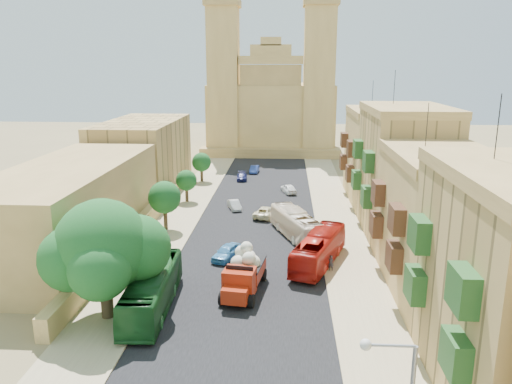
# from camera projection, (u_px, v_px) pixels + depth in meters

# --- Properties ---
(ground) EXTENTS (260.00, 260.00, 0.00)m
(ground) POSITION_uv_depth(u_px,v_px,m) (231.00, 351.00, 32.13)
(ground) COLOR olive
(road_surface) EXTENTS (14.00, 140.00, 0.01)m
(road_surface) POSITION_uv_depth(u_px,v_px,m) (258.00, 216.00, 61.14)
(road_surface) COLOR black
(road_surface) RESTS_ON ground
(sidewalk_east) EXTENTS (5.00, 140.00, 0.01)m
(sidewalk_east) POSITION_uv_depth(u_px,v_px,m) (336.00, 217.00, 60.56)
(sidewalk_east) COLOR tan
(sidewalk_east) RESTS_ON ground
(sidewalk_west) EXTENTS (5.00, 140.00, 0.01)m
(sidewalk_west) POSITION_uv_depth(u_px,v_px,m) (182.00, 214.00, 61.72)
(sidewalk_west) COLOR tan
(sidewalk_west) RESTS_ON ground
(kerb_east) EXTENTS (0.25, 140.00, 0.12)m
(kerb_east) POSITION_uv_depth(u_px,v_px,m) (315.00, 216.00, 60.70)
(kerb_east) COLOR tan
(kerb_east) RESTS_ON ground
(kerb_west) EXTENTS (0.25, 140.00, 0.12)m
(kerb_west) POSITION_uv_depth(u_px,v_px,m) (202.00, 214.00, 61.56)
(kerb_west) COLOR tan
(kerb_west) RESTS_ON ground
(townhouse_b) EXTENTS (9.00, 14.00, 14.90)m
(townhouse_b) POSITION_uv_depth(u_px,v_px,m) (440.00, 221.00, 40.40)
(townhouse_b) COLOR tan
(townhouse_b) RESTS_ON ground
(townhouse_c) EXTENTS (9.00, 14.00, 17.40)m
(townhouse_c) POSITION_uv_depth(u_px,v_px,m) (403.00, 170.00, 53.63)
(townhouse_c) COLOR tan
(townhouse_c) RESTS_ON ground
(townhouse_d) EXTENTS (9.00, 14.00, 15.90)m
(townhouse_d) POSITION_uv_depth(u_px,v_px,m) (380.00, 155.00, 67.36)
(townhouse_d) COLOR tan
(townhouse_d) RESTS_ON ground
(west_wall) EXTENTS (1.00, 40.00, 1.80)m
(west_wall) POSITION_uv_depth(u_px,v_px,m) (133.00, 233.00, 52.01)
(west_wall) COLOR tan
(west_wall) RESTS_ON ground
(west_building_low) EXTENTS (10.00, 28.00, 8.40)m
(west_building_low) POSITION_uv_depth(u_px,v_px,m) (71.00, 207.00, 49.60)
(west_building_low) COLOR #A07E45
(west_building_low) RESTS_ON ground
(west_building_mid) EXTENTS (10.00, 22.00, 10.00)m
(west_building_mid) POSITION_uv_depth(u_px,v_px,m) (144.00, 154.00, 74.55)
(west_building_mid) COLOR tan
(west_building_mid) RESTS_ON ground
(church) EXTENTS (28.00, 22.50, 36.30)m
(church) POSITION_uv_depth(u_px,v_px,m) (272.00, 106.00, 105.82)
(church) COLOR tan
(church) RESTS_ON ground
(ficus_tree) EXTENTS (8.88, 8.17, 8.88)m
(ficus_tree) POSITION_uv_depth(u_px,v_px,m) (104.00, 249.00, 35.28)
(ficus_tree) COLOR #3D2F1E
(ficus_tree) RESTS_ON ground
(street_tree_a) EXTENTS (3.13, 3.13, 4.81)m
(street_tree_a) POSITION_uv_depth(u_px,v_px,m) (132.00, 238.00, 43.55)
(street_tree_a) COLOR #3D2F1E
(street_tree_a) RESTS_ON ground
(street_tree_b) EXTENTS (3.61, 3.61, 5.56)m
(street_tree_b) POSITION_uv_depth(u_px,v_px,m) (165.00, 197.00, 55.03)
(street_tree_b) COLOR #3D2F1E
(street_tree_b) RESTS_ON ground
(street_tree_c) EXTENTS (2.81, 2.81, 4.32)m
(street_tree_c) POSITION_uv_depth(u_px,v_px,m) (186.00, 181.00, 66.85)
(street_tree_c) COLOR #3D2F1E
(street_tree_c) RESTS_ON ground
(street_tree_d) EXTENTS (3.00, 3.00, 4.61)m
(street_tree_d) POSITION_uv_depth(u_px,v_px,m) (201.00, 162.00, 78.40)
(street_tree_d) COLOR #3D2F1E
(street_tree_d) RESTS_ON ground
(red_truck) EXTENTS (3.50, 7.03, 3.95)m
(red_truck) POSITION_uv_depth(u_px,v_px,m) (244.00, 272.00, 40.13)
(red_truck) COLOR #A1230C
(red_truck) RESTS_ON ground
(olive_pickup) EXTENTS (3.03, 4.43, 1.68)m
(olive_pickup) POSITION_uv_depth(u_px,v_px,m) (316.00, 238.00, 50.87)
(olive_pickup) COLOR #3B4F1D
(olive_pickup) RESTS_ON ground
(bus_green_north) EXTENTS (3.10, 11.31, 3.12)m
(bus_green_north) POSITION_uv_depth(u_px,v_px,m) (152.00, 290.00, 37.36)
(bus_green_north) COLOR #18501F
(bus_green_north) RESTS_ON ground
(bus_red_east) EXTENTS (5.85, 10.79, 2.95)m
(bus_red_east) POSITION_uv_depth(u_px,v_px,m) (319.00, 249.00, 45.81)
(bus_red_east) COLOR #AC170F
(bus_red_east) RESTS_ON ground
(bus_cream_east) EXTENTS (5.95, 10.48, 2.87)m
(bus_cream_east) POSITION_uv_depth(u_px,v_px,m) (297.00, 225.00, 53.05)
(bus_cream_east) COLOR #FFE9CD
(bus_cream_east) RESTS_ON ground
(car_blue_a) EXTENTS (2.94, 4.36, 1.38)m
(car_blue_a) POSITION_uv_depth(u_px,v_px,m) (227.00, 252.00, 47.29)
(car_blue_a) COLOR #3F8CC4
(car_blue_a) RESTS_ON ground
(car_white_a) EXTENTS (2.29, 3.68, 1.15)m
(car_white_a) POSITION_uv_depth(u_px,v_px,m) (234.00, 205.00, 63.67)
(car_white_a) COLOR silver
(car_white_a) RESTS_ON ground
(car_cream) EXTENTS (3.29, 5.08, 1.30)m
(car_cream) POSITION_uv_depth(u_px,v_px,m) (266.00, 212.00, 60.44)
(car_cream) COLOR beige
(car_cream) RESTS_ON ground
(car_dkblue) EXTENTS (1.88, 4.05, 1.15)m
(car_dkblue) POSITION_uv_depth(u_px,v_px,m) (242.00, 177.00, 79.93)
(car_dkblue) COLOR #111546
(car_dkblue) RESTS_ON ground
(car_white_b) EXTENTS (2.61, 4.11, 1.30)m
(car_white_b) POSITION_uv_depth(u_px,v_px,m) (288.00, 189.00, 71.85)
(car_white_b) COLOR white
(car_white_b) RESTS_ON ground
(car_blue_b) EXTENTS (1.53, 3.76, 1.21)m
(car_blue_b) POSITION_uv_depth(u_px,v_px,m) (254.00, 169.00, 85.41)
(car_blue_b) COLOR #2D479E
(car_blue_b) RESTS_ON ground
(pedestrian_a) EXTENTS (0.54, 0.35, 1.47)m
(pedestrian_a) POSITION_uv_depth(u_px,v_px,m) (331.00, 263.00, 44.56)
(pedestrian_a) COLOR #2A262E
(pedestrian_a) RESTS_ON ground
(pedestrian_c) EXTENTS (0.54, 0.96, 1.54)m
(pedestrian_c) POSITION_uv_depth(u_px,v_px,m) (329.00, 252.00, 47.15)
(pedestrian_c) COLOR #313138
(pedestrian_c) RESTS_ON ground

